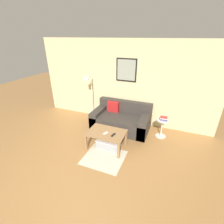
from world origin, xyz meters
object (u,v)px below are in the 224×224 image
object	(u,v)px
floor_lamp	(90,94)
side_table	(162,127)
coffee_table	(106,135)
book_stack	(164,118)
cell_phone	(106,133)
couch	(121,120)
storage_bin	(109,143)
remote_control	(113,135)

from	to	relation	value
floor_lamp	side_table	xyz separation A→B (m)	(2.35, -0.19, -0.59)
coffee_table	book_stack	bearing A→B (deg)	38.96
cell_phone	book_stack	bearing A→B (deg)	59.77
couch	coffee_table	size ratio (longest dim) A/B	1.80
floor_lamp	book_stack	size ratio (longest dim) A/B	6.50
coffee_table	side_table	xyz separation A→B (m)	(1.24, 1.01, -0.04)
book_stack	coffee_table	bearing A→B (deg)	-141.04
storage_bin	cell_phone	xyz separation A→B (m)	(-0.06, -0.05, 0.33)
couch	floor_lamp	distance (m)	1.31
side_table	remote_control	distance (m)	1.49
floor_lamp	book_stack	world-z (taller)	floor_lamp
storage_bin	side_table	bearing A→B (deg)	40.39
coffee_table	book_stack	size ratio (longest dim) A/B	4.13
couch	side_table	bearing A→B (deg)	-2.31
book_stack	remote_control	world-z (taller)	book_stack
book_stack	remote_control	size ratio (longest dim) A/B	1.52
coffee_table	floor_lamp	bearing A→B (deg)	132.62
storage_bin	remote_control	xyz separation A→B (m)	(0.15, -0.06, 0.34)
remote_control	cell_phone	bearing A→B (deg)	-168.90
book_stack	remote_control	bearing A→B (deg)	-134.44
side_table	remote_control	xyz separation A→B (m)	(-1.03, -1.06, 0.13)
coffee_table	book_stack	world-z (taller)	book_stack
couch	book_stack	size ratio (longest dim) A/B	7.42
floor_lamp	cell_phone	world-z (taller)	floor_lamp
cell_phone	floor_lamp	bearing A→B (deg)	151.18
coffee_table	book_stack	xyz separation A→B (m)	(1.26, 1.02, 0.22)
couch	floor_lamp	bearing A→B (deg)	172.71
coffee_table	side_table	bearing A→B (deg)	39.13
coffee_table	storage_bin	distance (m)	0.26
couch	remote_control	distance (m)	1.14
couch	coffee_table	distance (m)	1.06
book_stack	remote_control	xyz separation A→B (m)	(-1.05, -1.07, -0.13)
book_stack	cell_phone	distance (m)	1.65
remote_control	cell_phone	distance (m)	0.21
side_table	remote_control	world-z (taller)	side_table
floor_lamp	storage_bin	bearing A→B (deg)	-45.78
floor_lamp	couch	bearing A→B (deg)	-7.29
storage_bin	book_stack	world-z (taller)	book_stack
coffee_table	remote_control	bearing A→B (deg)	-14.24
remote_control	coffee_table	bearing A→B (deg)	179.05
remote_control	cell_phone	world-z (taller)	remote_control
coffee_table	side_table	size ratio (longest dim) A/B	1.78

